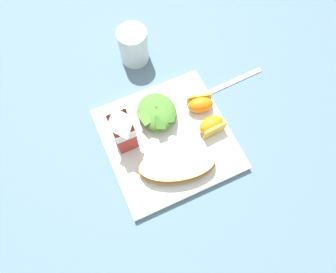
# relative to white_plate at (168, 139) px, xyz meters

# --- Properties ---
(ground) EXTENTS (3.00, 3.00, 0.00)m
(ground) POSITION_rel_white_plate_xyz_m (0.00, 0.00, -0.01)
(ground) COLOR slate
(white_plate) EXTENTS (0.28, 0.28, 0.02)m
(white_plate) POSITION_rel_white_plate_xyz_m (0.00, 0.00, 0.00)
(white_plate) COLOR silver
(white_plate) RESTS_ON ground
(cheesy_pizza_bread) EXTENTS (0.12, 0.19, 0.04)m
(cheesy_pizza_bread) POSITION_rel_white_plate_xyz_m (-0.07, 0.01, 0.03)
(cheesy_pizza_bread) COLOR #A87038
(cheesy_pizza_bread) RESTS_ON white_plate
(green_salad_pile) EXTENTS (0.10, 0.09, 0.04)m
(green_salad_pile) POSITION_rel_white_plate_xyz_m (0.06, 0.00, 0.03)
(green_salad_pile) COLOR #4C8433
(green_salad_pile) RESTS_ON white_plate
(milk_carton) EXTENTS (0.06, 0.04, 0.11)m
(milk_carton) POSITION_rel_white_plate_xyz_m (0.04, 0.09, 0.07)
(milk_carton) COLOR #B7332D
(milk_carton) RESTS_ON white_plate
(orange_wedge_front) EXTENTS (0.04, 0.06, 0.04)m
(orange_wedge_front) POSITION_rel_white_plate_xyz_m (-0.02, -0.10, 0.03)
(orange_wedge_front) COLOR orange
(orange_wedge_front) RESTS_ON white_plate
(orange_wedge_middle) EXTENTS (0.05, 0.07, 0.04)m
(orange_wedge_middle) POSITION_rel_white_plate_xyz_m (0.04, -0.10, 0.03)
(orange_wedge_middle) COLOR orange
(orange_wedge_middle) RESTS_ON white_plate
(metal_fork) EXTENTS (0.03, 0.19, 0.01)m
(metal_fork) POSITION_rel_white_plate_xyz_m (0.08, -0.19, -0.01)
(metal_fork) COLOR silver
(metal_fork) RESTS_ON ground
(drinking_clear_cup) EXTENTS (0.07, 0.07, 0.10)m
(drinking_clear_cup) POSITION_rel_white_plate_xyz_m (0.25, -0.02, 0.04)
(drinking_clear_cup) COLOR silver
(drinking_clear_cup) RESTS_ON ground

